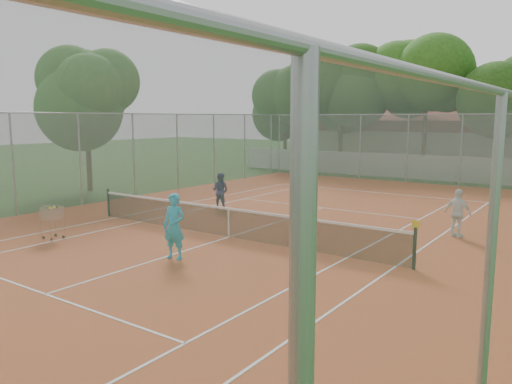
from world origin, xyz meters
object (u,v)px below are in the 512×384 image
Objects in this scene: clubhouse at (432,138)px; player_far_left at (220,191)px; ball_hopper at (53,222)px; player_near at (174,226)px; tennis_net at (229,222)px; player_far_right at (458,213)px.

clubhouse is 10.83× the size of player_far_left.
ball_hopper is (-0.94, -7.15, -0.19)m from player_far_left.
clubhouse is at bearing 83.51° from player_near.
player_near is (2.33, -31.78, -1.29)m from clubhouse.
player_near is (0.33, -2.78, 0.40)m from tennis_net.
clubhouse is 25.32m from player_far_left.
player_far_right is (9.36, 0.51, 0.02)m from player_far_left.
tennis_net is 7.85× the size of player_far_left.
tennis_net is 0.72× the size of clubhouse.
ball_hopper is at bearing -142.08° from tennis_net.
clubhouse is at bearing -103.97° from player_far_left.
player_far_left is 0.98× the size of player_far_right.
player_far_right is 12.84m from ball_hopper.
ball_hopper is (-4.69, -0.62, -0.33)m from player_near.
player_far_left reaches higher than tennis_net.
ball_hopper is at bearing -94.16° from clubhouse.
ball_hopper is at bearing 71.79° from player_far_left.
player_far_right is (7.94, -24.74, -1.41)m from clubhouse.
player_near is at bearing 69.53° from player_far_right.
ball_hopper is at bearing 176.83° from player_near.
player_far_left is 1.35× the size of ball_hopper.
clubhouse is 26.02m from player_far_right.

